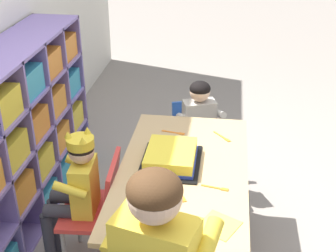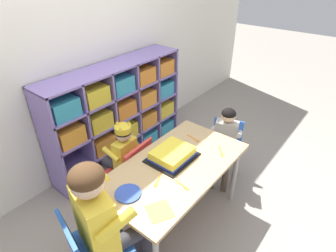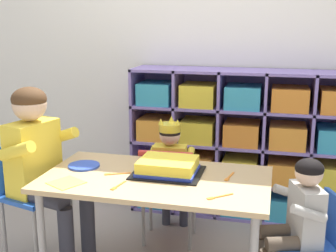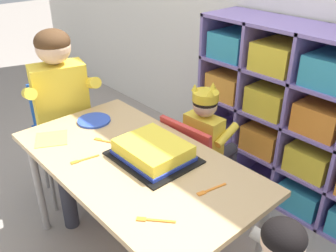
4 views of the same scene
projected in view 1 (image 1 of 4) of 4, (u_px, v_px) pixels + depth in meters
storage_cubby_shelf at (22, 135)px, 2.89m from camera, size 1.62×0.34×1.09m
activity_table at (183, 179)px, 2.40m from camera, size 1.20×0.65×0.63m
classroom_chair_blue at (98, 205)px, 2.49m from camera, size 0.38×0.33×0.66m
child_with_crown at (76, 184)px, 2.44m from camera, size 0.31×0.31×0.83m
classroom_chair_guest_side at (196, 137)px, 3.21m from camera, size 0.42×0.41×0.59m
guest_at_table_side at (201, 126)px, 3.06m from camera, size 0.34×0.34×0.80m
birthday_cake_on_tray at (171, 157)px, 2.41m from camera, size 0.37×0.30×0.08m
paper_plate_stack at (158, 222)px, 1.99m from camera, size 0.18×0.18×0.01m
paper_napkin_square at (219, 225)px, 1.98m from camera, size 0.20×0.20×0.00m
fork_by_napkin at (223, 137)px, 2.67m from camera, size 0.12×0.10×0.00m
fork_near_child_seat at (217, 188)px, 2.22m from camera, size 0.04×0.13×0.00m
fork_at_table_front_edge at (180, 194)px, 2.18m from camera, size 0.14×0.08×0.00m
fork_near_cake_tray at (175, 133)px, 2.72m from camera, size 0.04×0.14×0.00m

